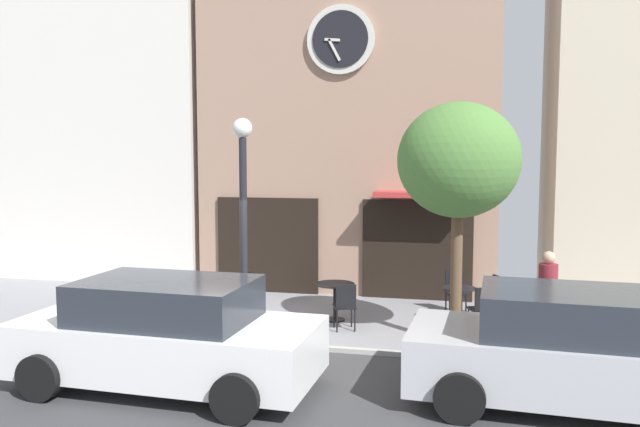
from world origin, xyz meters
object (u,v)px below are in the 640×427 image
at_px(cafe_chair_left_end, 494,294).
at_px(cafe_chair_mid_row, 164,299).
at_px(cafe_chair_near_lamp, 247,290).
at_px(cafe_table_leftmost, 459,299).
at_px(parked_car_white, 167,335).
at_px(cafe_chair_near_tree, 483,306).
at_px(parked_car_silver, 576,351).
at_px(cafe_table_center, 335,293).
at_px(cafe_chair_outer, 455,288).
at_px(street_tree, 458,161).
at_px(cafe_chair_facing_wall, 345,303).
at_px(cafe_table_center_left, 207,293).
at_px(pedestrian_maroon, 548,298).
at_px(street_lamp, 244,225).

height_order(cafe_chair_left_end, cafe_chair_mid_row, same).
distance_m(cafe_chair_near_lamp, cafe_chair_left_end, 5.03).
relative_size(cafe_table_leftmost, parked_car_white, 0.16).
xyz_separation_m(cafe_chair_near_tree, parked_car_silver, (1.09, -3.26, 0.23)).
relative_size(cafe_table_center, cafe_chair_outer, 0.88).
height_order(street_tree, cafe_table_center, street_tree).
relative_size(cafe_chair_mid_row, cafe_chair_facing_wall, 1.00).
distance_m(cafe_table_leftmost, cafe_chair_near_lamp, 4.31).
xyz_separation_m(cafe_table_center_left, cafe_chair_near_tree, (5.38, 0.20, -0.02)).
height_order(cafe_chair_near_tree, pedestrian_maroon, pedestrian_maroon).
distance_m(cafe_table_leftmost, parked_car_silver, 4.25).
bearing_deg(street_tree, cafe_chair_outer, 90.97).
distance_m(cafe_table_center, parked_car_white, 4.43).
height_order(cafe_chair_left_end, parked_car_silver, parked_car_silver).
xyz_separation_m(cafe_chair_outer, parked_car_white, (-3.93, -5.29, 0.23)).
relative_size(cafe_table_center, pedestrian_maroon, 0.48).
bearing_deg(cafe_chair_left_end, cafe_chair_mid_row, -163.59).
distance_m(street_lamp, cafe_chair_left_end, 5.21).
height_order(cafe_table_center, cafe_chair_left_end, cafe_chair_left_end).
relative_size(cafe_chair_near_lamp, cafe_chair_mid_row, 1.00).
bearing_deg(parked_car_silver, pedestrian_maroon, 90.45).
xyz_separation_m(cafe_table_leftmost, cafe_chair_near_lamp, (-4.30, -0.33, 0.04)).
xyz_separation_m(street_tree, cafe_chair_near_lamp, (-4.25, 1.15, -2.68)).
height_order(cafe_table_leftmost, cafe_chair_outer, cafe_chair_outer).
relative_size(street_lamp, cafe_chair_facing_wall, 4.43).
bearing_deg(street_tree, parked_car_white, -142.98).
relative_size(street_tree, cafe_table_center, 5.31).
height_order(cafe_table_center_left, cafe_chair_near_lamp, cafe_chair_near_lamp).
height_order(street_tree, cafe_chair_mid_row, street_tree).
distance_m(cafe_chair_outer, cafe_chair_mid_row, 5.97).
xyz_separation_m(street_tree, parked_car_white, (-3.97, -3.00, -2.44)).
bearing_deg(parked_car_silver, cafe_table_center_left, 154.70).
bearing_deg(cafe_chair_outer, cafe_chair_near_lamp, -164.80).
height_order(cafe_table_center_left, parked_car_silver, parked_car_silver).
xyz_separation_m(cafe_chair_outer, pedestrian_maroon, (1.59, -2.05, 0.33)).
distance_m(street_tree, cafe_chair_mid_row, 6.16).
xyz_separation_m(cafe_table_center, cafe_chair_outer, (2.34, 1.16, -0.03)).
distance_m(street_lamp, cafe_table_center_left, 1.95).
xyz_separation_m(street_lamp, cafe_chair_near_lamp, (-0.41, 1.29, -1.50)).
distance_m(cafe_table_center_left, cafe_chair_near_lamp, 0.87).
bearing_deg(cafe_table_leftmost, cafe_chair_mid_row, -165.38).
distance_m(cafe_table_center, cafe_chair_facing_wall, 0.78).
bearing_deg(street_lamp, cafe_table_center_left, 145.89).
relative_size(cafe_table_leftmost, cafe_chair_near_tree, 0.80).
distance_m(cafe_chair_outer, cafe_chair_near_tree, 1.61).
relative_size(cafe_chair_left_end, cafe_chair_mid_row, 1.00).
height_order(cafe_chair_near_lamp, cafe_chair_near_tree, same).
relative_size(cafe_table_center, parked_car_silver, 0.18).
bearing_deg(cafe_chair_outer, cafe_table_leftmost, -83.98).
relative_size(cafe_chair_outer, parked_car_white, 0.21).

